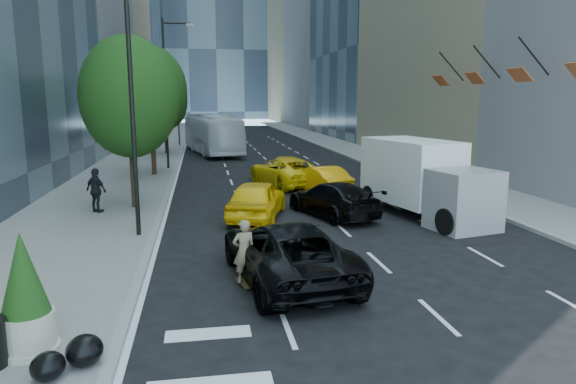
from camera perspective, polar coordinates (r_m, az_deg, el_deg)
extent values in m
plane|color=black|center=(15.69, 6.56, -7.97)|extent=(160.00, 160.00, 0.00)
cube|color=slate|center=(44.81, -15.75, 3.77)|extent=(6.00, 120.00, 0.15)
cube|color=slate|center=(46.77, 8.13, 4.32)|extent=(4.00, 120.00, 0.15)
cube|color=gray|center=(117.05, 3.65, 20.23)|extent=(20.00, 24.00, 50.00)
cylinder|color=black|center=(18.43, -17.03, 10.64)|extent=(0.16, 0.16, 10.00)
cylinder|color=black|center=(36.36, -13.47, 10.45)|extent=(0.16, 0.16, 10.00)
cylinder|color=black|center=(36.65, -12.32, 17.87)|extent=(1.80, 0.12, 0.12)
cube|color=#99998C|center=(36.61, -10.84, 17.77)|extent=(0.50, 0.22, 0.15)
cylinder|color=black|center=(23.69, -16.78, 2.18)|extent=(0.30, 0.30, 3.15)
ellipsoid|color=#13360E|center=(23.48, -17.20, 10.06)|extent=(4.20, 4.20, 5.25)
cylinder|color=black|center=(33.56, -14.75, 4.76)|extent=(0.30, 0.30, 3.38)
ellipsoid|color=#13360E|center=(33.42, -15.03, 10.72)|extent=(4.50, 4.50, 5.62)
cylinder|color=black|center=(46.50, -13.38, 6.01)|extent=(0.30, 0.30, 2.93)
ellipsoid|color=#13360E|center=(46.38, -13.54, 9.73)|extent=(3.90, 3.90, 4.88)
cylinder|color=black|center=(54.37, -12.06, 7.86)|extent=(0.14, 0.14, 5.20)
imported|color=black|center=(54.33, -12.13, 9.54)|extent=(2.48, 0.53, 1.00)
cylinder|color=black|center=(27.15, 25.63, 13.46)|extent=(1.75, 0.08, 1.75)
cube|color=#BA572B|center=(26.74, 24.32, 11.79)|extent=(0.64, 1.30, 0.64)
cylinder|color=black|center=(30.52, 21.22, 13.31)|extent=(1.75, 0.08, 1.75)
cube|color=#BA572B|center=(30.16, 20.03, 11.81)|extent=(0.64, 1.30, 0.64)
cylinder|color=black|center=(34.03, 17.71, 13.14)|extent=(1.75, 0.08, 1.75)
cube|color=#BA572B|center=(33.70, 16.62, 11.78)|extent=(0.64, 1.30, 0.64)
imported|color=#7E6C4E|center=(13.63, -4.91, -7.04)|extent=(0.70, 0.54, 1.70)
imported|color=black|center=(14.09, -0.12, -6.60)|extent=(3.44, 6.13, 1.62)
imported|color=black|center=(21.73, 5.00, -0.79)|extent=(3.52, 5.40, 1.45)
imported|color=yellow|center=(21.31, -3.47, -0.78)|extent=(3.24, 5.10, 1.62)
imported|color=#FFAA0D|center=(26.91, 3.60, 1.38)|extent=(2.67, 4.66, 1.45)
imported|color=yellow|center=(29.20, -0.24, 2.27)|extent=(4.16, 6.31, 1.61)
imported|color=#DBA20B|center=(33.02, -0.12, 2.93)|extent=(3.13, 4.78, 1.29)
imported|color=white|center=(47.19, -8.45, 6.44)|extent=(5.16, 13.06, 3.55)
cube|color=white|center=(22.90, 13.53, 2.34)|extent=(3.30, 4.96, 2.68)
cube|color=gray|center=(20.40, 18.93, -0.87)|extent=(2.65, 2.43, 2.28)
cylinder|color=black|center=(19.58, 17.27, -3.17)|extent=(0.55, 1.04, 0.99)
cylinder|color=black|center=(20.94, 21.69, -2.57)|extent=(0.55, 1.04, 0.99)
cylinder|color=black|center=(23.85, 9.15, -0.45)|extent=(0.55, 1.04, 0.99)
cylinder|color=black|center=(24.98, 13.23, -0.11)|extent=(0.55, 1.04, 0.99)
imported|color=black|center=(23.07, -20.53, 0.16)|extent=(1.15, 1.06, 1.89)
cylinder|color=beige|center=(11.24, -26.88, -13.72)|extent=(0.98, 0.98, 0.79)
cone|color=#13360E|center=(10.83, -27.39, -7.97)|extent=(0.89, 0.89, 1.58)
ellipsoid|color=black|center=(10.37, -21.67, -16.04)|extent=(0.66, 0.73, 0.56)
ellipsoid|color=black|center=(10.15, -25.14, -17.13)|extent=(0.58, 0.64, 0.49)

